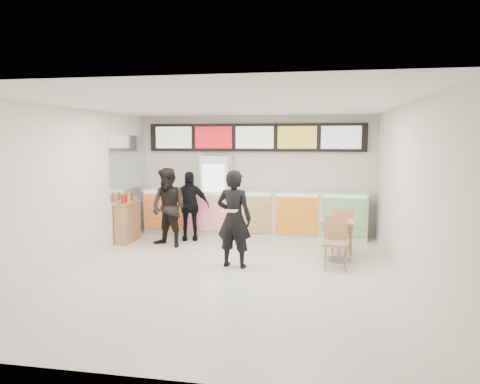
% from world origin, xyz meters
% --- Properties ---
extents(floor, '(7.00, 7.00, 0.00)m').
position_xyz_m(floor, '(0.00, 0.00, 0.00)').
color(floor, beige).
rests_on(floor, ground).
extents(ceiling, '(7.00, 7.00, 0.00)m').
position_xyz_m(ceiling, '(0.00, 0.00, 3.00)').
color(ceiling, white).
rests_on(ceiling, wall_back).
extents(wall_back, '(6.00, 0.00, 6.00)m').
position_xyz_m(wall_back, '(0.00, 3.50, 1.50)').
color(wall_back, silver).
rests_on(wall_back, floor).
extents(wall_left, '(0.00, 7.00, 7.00)m').
position_xyz_m(wall_left, '(-3.00, 0.00, 1.50)').
color(wall_left, silver).
rests_on(wall_left, floor).
extents(wall_right, '(0.00, 7.00, 7.00)m').
position_xyz_m(wall_right, '(3.00, 0.00, 1.50)').
color(wall_right, silver).
rests_on(wall_right, floor).
extents(service_counter, '(5.56, 0.77, 1.14)m').
position_xyz_m(service_counter, '(0.00, 3.09, 0.57)').
color(service_counter, silver).
rests_on(service_counter, floor).
extents(menu_board, '(5.50, 0.14, 0.70)m').
position_xyz_m(menu_board, '(0.00, 3.41, 2.45)').
color(menu_board, black).
rests_on(menu_board, wall_back).
extents(drinks_fridge, '(0.70, 0.67, 2.00)m').
position_xyz_m(drinks_fridge, '(-0.93, 3.11, 1.00)').
color(drinks_fridge, white).
rests_on(drinks_fridge, floor).
extents(mirror_panel, '(0.01, 2.00, 1.50)m').
position_xyz_m(mirror_panel, '(-2.99, 2.45, 1.75)').
color(mirror_panel, '#B2B7BF').
rests_on(mirror_panel, wall_left).
extents(customer_main, '(0.74, 0.54, 1.85)m').
position_xyz_m(customer_main, '(0.02, 0.41, 0.93)').
color(customer_main, black).
rests_on(customer_main, floor).
extents(customer_left, '(1.05, 0.93, 1.78)m').
position_xyz_m(customer_left, '(-1.70, 1.66, 0.89)').
color(customer_left, black).
rests_on(customer_left, floor).
extents(customer_mid, '(1.04, 0.63, 1.65)m').
position_xyz_m(customer_mid, '(-1.44, 2.38, 0.82)').
color(customer_mid, black).
rests_on(customer_mid, floor).
extents(pizza_slice, '(0.36, 0.36, 0.02)m').
position_xyz_m(pizza_slice, '(0.02, -0.04, 1.16)').
color(pizza_slice, beige).
rests_on(pizza_slice, customer_main).
extents(cafe_table, '(0.74, 1.71, 0.97)m').
position_xyz_m(cafe_table, '(2.01, 1.17, 0.57)').
color(cafe_table, tan).
rests_on(cafe_table, floor).
extents(condiment_ledge, '(0.34, 0.84, 1.12)m').
position_xyz_m(condiment_ledge, '(-2.82, 1.95, 0.48)').
color(condiment_ledge, tan).
rests_on(condiment_ledge, floor).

